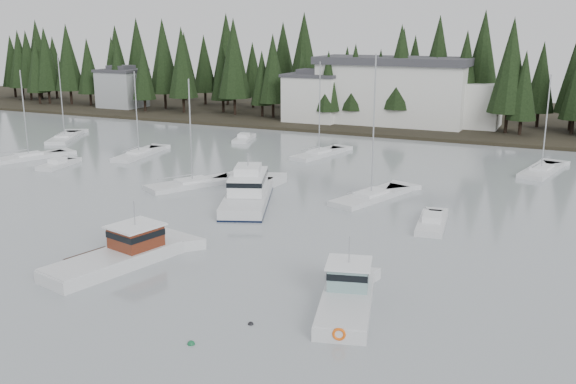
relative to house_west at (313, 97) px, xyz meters
The scene contains 21 objects.
ground 81.16m from the house_west, 77.16° to the right, with size 260.00×260.00×0.00m, color gray.
far_shore_land 25.88m from the house_west, 45.00° to the left, with size 240.00×54.00×1.00m, color black.
conifer_treeline 19.87m from the house_west, 21.25° to the left, with size 200.00×22.00×20.00m, color black, non-canonical shape.
house_west is the anchor object (origin of this frame).
house_far_west 42.05m from the house_west, behind, with size 8.48×7.42×8.25m.
harbor_inn 15.45m from the house_west, 12.52° to the left, with size 29.50×11.50×10.90m.
lobster_boat_brown 69.09m from the house_west, 79.25° to the right, with size 6.66×10.63×5.00m.
cabin_cruiser_center 51.33m from the house_west, 74.75° to the right, with size 8.22×13.18×5.42m.
lobster_boat_teal 74.27m from the house_west, 66.23° to the right, with size 4.93×8.86×4.67m.
sailboat_0 36.92m from the house_west, 105.82° to the right, with size 3.81×9.97×11.35m.
sailboat_3 49.53m from the house_west, 61.16° to the right, with size 5.90×10.43×14.41m.
sailboat_4 40.81m from the house_west, 133.23° to the right, with size 7.42×10.52×12.76m.
sailboat_5 45.30m from the house_west, 32.11° to the right, with size 4.74×9.98×11.70m.
sailboat_6 28.22m from the house_west, 66.19° to the right, with size 4.66×9.94×12.55m.
sailboat_7 46.54m from the house_west, 83.70° to the right, with size 7.43×10.05×11.71m.
sailboat_9 47.98m from the house_west, 116.67° to the right, with size 5.76×9.61×11.64m.
runabout_0 47.22m from the house_west, 108.33° to the right, with size 3.07×6.05×1.42m.
runabout_1 58.64m from the house_west, 57.90° to the right, with size 3.00×7.01×1.42m.
runabout_3 20.22m from the house_west, 98.90° to the right, with size 3.70×6.49×1.42m.
mooring_buoy_green 79.41m from the house_west, 72.45° to the right, with size 0.41×0.41×0.41m, color #145933.
mooring_buoy_dark 76.78m from the house_west, 70.41° to the right, with size 0.33×0.33×0.33m, color black.
Camera 1 is at (23.35, -22.56, 16.39)m, focal length 40.00 mm.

